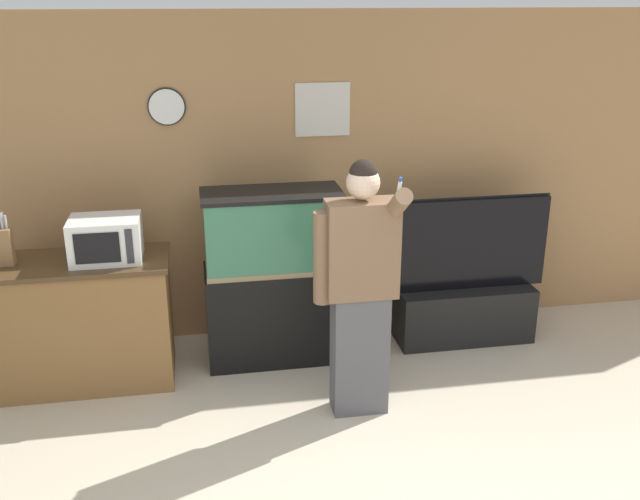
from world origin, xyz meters
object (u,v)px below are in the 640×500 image
microwave (106,239)px  tv_on_stand (464,298)px  knife_block (1,246)px  person_standing (360,287)px  counter_island (78,322)px  aquarium_on_stand (273,277)px

microwave → tv_on_stand: bearing=4.0°
tv_on_stand → knife_block: bearing=-177.1°
knife_block → person_standing: size_ratio=0.21×
microwave → person_standing: 1.80m
microwave → tv_on_stand: size_ratio=0.36×
counter_island → microwave: (0.26, -0.02, 0.62)m
aquarium_on_stand → tv_on_stand: bearing=1.0°
knife_block → person_standing: person_standing is taller
counter_island → knife_block: knife_block is taller
person_standing → knife_block: bearing=162.9°
knife_block → aquarium_on_stand: aquarium_on_stand is taller
counter_island → tv_on_stand: 3.00m
counter_island → knife_block: size_ratio=3.67×
counter_island → tv_on_stand: tv_on_stand is taller
microwave → person_standing: person_standing is taller
microwave → person_standing: (1.64, -0.70, -0.19)m
counter_island → person_standing: 2.08m
counter_island → tv_on_stand: bearing=3.2°
knife_block → microwave: bearing=-1.7°
microwave → tv_on_stand: (2.74, 0.19, -0.74)m
knife_block → person_standing: 2.45m
counter_island → aquarium_on_stand: 1.45m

